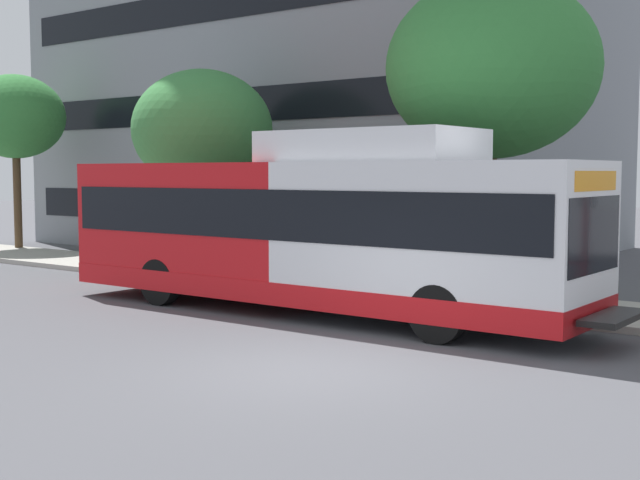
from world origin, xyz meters
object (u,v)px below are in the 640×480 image
(street_tree_near_stop, at_px, (492,68))
(street_tree_mid_block, at_px, (202,130))
(transit_bus, at_px, (313,230))
(street_tree_far_block, at_px, (15,117))

(street_tree_near_stop, bearing_deg, street_tree_mid_block, 89.78)
(transit_bus, relative_size, street_tree_far_block, 1.98)
(street_tree_near_stop, xyz_separation_m, street_tree_far_block, (0.11, 18.57, -0.35))
(street_tree_mid_block, bearing_deg, street_tree_near_stop, -90.22)
(street_tree_mid_block, relative_size, street_tree_far_block, 0.92)
(transit_bus, relative_size, street_tree_near_stop, 1.73)
(street_tree_near_stop, distance_m, street_tree_far_block, 18.57)
(transit_bus, height_order, street_tree_near_stop, street_tree_near_stop)
(transit_bus, bearing_deg, street_tree_near_stop, -25.15)
(transit_bus, bearing_deg, street_tree_far_block, 75.85)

